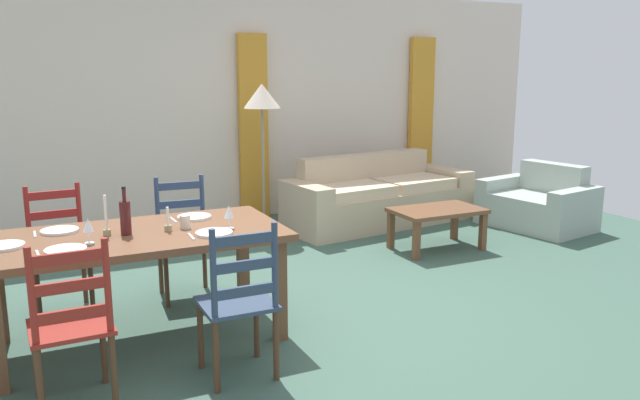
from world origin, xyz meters
TOP-DOWN VIEW (x-y plane):
  - ground_plane at (0.00, 0.00)m, footprint 9.60×9.60m
  - wall_far at (0.00, 3.30)m, footprint 9.60×0.16m
  - curtain_panel_left at (0.68, 3.16)m, footprint 0.35×0.08m
  - curtain_panel_right at (3.08, 3.16)m, footprint 0.35×0.08m
  - dining_table at (-1.24, 0.09)m, footprint 1.90×0.96m
  - dining_chair_near_left at (-1.72, -0.65)m, footprint 0.43×0.41m
  - dining_chair_near_right at (-0.81, -0.70)m, footprint 0.42×0.40m
  - dining_chair_far_left at (-1.69, 0.88)m, footprint 0.44×0.42m
  - dining_chair_far_right at (-0.76, 0.84)m, footprint 0.45×0.43m
  - dinner_plate_near_left at (-1.69, -0.16)m, footprint 0.24×0.24m
  - fork_near_left at (-1.84, -0.16)m, footprint 0.03×0.17m
  - dinner_plate_near_right at (-0.79, -0.16)m, footprint 0.24×0.24m
  - fork_near_right at (-0.94, -0.16)m, footprint 0.02×0.17m
  - dinner_plate_far_left at (-1.69, 0.34)m, footprint 0.24×0.24m
  - fork_far_left at (-1.84, 0.34)m, footprint 0.02×0.17m
  - dinner_plate_far_right at (-0.79, 0.34)m, footprint 0.24×0.24m
  - fork_far_right at (-0.94, 0.34)m, footprint 0.02×0.17m
  - dinner_plate_head_west at (-2.02, 0.09)m, footprint 0.24×0.24m
  - wine_bottle at (-1.31, 0.08)m, footprint 0.07×0.07m
  - wine_glass_near_left at (-1.55, -0.04)m, footprint 0.06×0.06m
  - wine_glass_near_right at (-0.66, -0.06)m, footprint 0.06×0.06m
  - coffee_cup_primary at (-0.92, 0.07)m, footprint 0.07×0.07m
  - candle_tall at (-1.42, 0.11)m, footprint 0.05×0.05m
  - candle_short at (-1.04, 0.05)m, footprint 0.05×0.05m
  - couch at (1.87, 2.27)m, footprint 2.36×1.09m
  - coffee_table at (1.86, 1.05)m, footprint 0.90×0.56m
  - armchair_upholstered at (3.50, 1.31)m, footprint 0.99×1.28m
  - standing_lamp at (0.53, 2.45)m, footprint 0.40×0.40m

SIDE VIEW (x-z plane):
  - ground_plane at x=0.00m, z-range -0.02..0.00m
  - armchair_upholstered at x=3.50m, z-range -0.11..0.61m
  - couch at x=1.87m, z-range -0.11..0.69m
  - coffee_table at x=1.86m, z-range 0.15..0.57m
  - dining_chair_near_left at x=-1.72m, z-range 0.00..0.96m
  - dining_chair_near_right at x=-0.81m, z-range 0.00..0.96m
  - dining_chair_far_left at x=-1.69m, z-range 0.00..0.96m
  - dining_chair_far_right at x=-0.76m, z-range 0.00..0.96m
  - dining_table at x=-1.24m, z-range 0.29..1.04m
  - fork_near_left at x=-1.84m, z-range 0.75..0.76m
  - fork_near_right at x=-0.94m, z-range 0.75..0.76m
  - fork_far_left at x=-1.84m, z-range 0.75..0.76m
  - fork_far_right at x=-0.94m, z-range 0.75..0.76m
  - dinner_plate_near_left at x=-1.69m, z-range 0.75..0.77m
  - dinner_plate_near_right at x=-0.79m, z-range 0.75..0.77m
  - dinner_plate_far_left at x=-1.69m, z-range 0.75..0.77m
  - dinner_plate_far_right at x=-0.79m, z-range 0.75..0.77m
  - dinner_plate_head_west at x=-2.02m, z-range 0.75..0.77m
  - candle_short at x=-1.04m, z-range 0.71..0.88m
  - coffee_cup_primary at x=-0.92m, z-range 0.75..0.84m
  - candle_tall at x=-1.42m, z-range 0.69..0.96m
  - wine_glass_near_left at x=-1.55m, z-range 0.78..0.94m
  - wine_glass_near_right at x=-0.66m, z-range 0.78..0.94m
  - wine_bottle at x=-1.31m, z-range 0.71..1.03m
  - curtain_panel_left at x=0.68m, z-range 0.00..2.20m
  - curtain_panel_right at x=3.08m, z-range 0.00..2.20m
  - wall_far at x=0.00m, z-range 0.00..2.70m
  - standing_lamp at x=0.53m, z-range 0.59..2.23m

